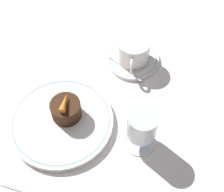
# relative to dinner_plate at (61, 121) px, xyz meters

# --- Properties ---
(ground_plane) EXTENTS (3.00, 3.00, 0.00)m
(ground_plane) POSITION_rel_dinner_plate_xyz_m (-0.03, 0.03, -0.01)
(ground_plane) COLOR white
(dinner_plate) EXTENTS (0.23, 0.23, 0.01)m
(dinner_plate) POSITION_rel_dinner_plate_xyz_m (0.00, 0.00, 0.00)
(dinner_plate) COLOR white
(dinner_plate) RESTS_ON ground_plane
(saucer) EXTENTS (0.13, 0.13, 0.01)m
(saucer) POSITION_rel_dinner_plate_xyz_m (-0.20, 0.14, -0.00)
(saucer) COLOR white
(saucer) RESTS_ON ground_plane
(coffee_cup) EXTENTS (0.11, 0.08, 0.06)m
(coffee_cup) POSITION_rel_dinner_plate_xyz_m (-0.20, 0.14, 0.03)
(coffee_cup) COLOR white
(coffee_cup) RESTS_ON saucer
(spoon) EXTENTS (0.07, 0.09, 0.00)m
(spoon) POSITION_rel_dinner_plate_xyz_m (-0.16, 0.14, 0.00)
(spoon) COLOR silver
(spoon) RESTS_ON saucer
(wine_glass) EXTENTS (0.07, 0.07, 0.10)m
(wine_glass) POSITION_rel_dinner_plate_xyz_m (0.03, 0.17, 0.06)
(wine_glass) COLOR silver
(wine_glass) RESTS_ON ground_plane
(dessert_cake) EXTENTS (0.07, 0.07, 0.04)m
(dessert_cake) POSITION_rel_dinner_plate_xyz_m (-0.02, 0.01, 0.03)
(dessert_cake) COLOR #381E0F
(dessert_cake) RESTS_ON dinner_plate
(carrot_garnish) EXTENTS (0.04, 0.02, 0.02)m
(carrot_garnish) POSITION_rel_dinner_plate_xyz_m (-0.02, 0.01, 0.05)
(carrot_garnish) COLOR orange
(carrot_garnish) RESTS_ON dessert_cake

